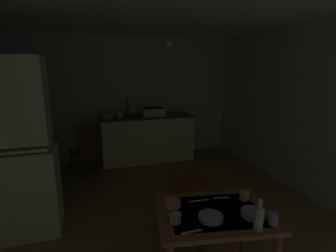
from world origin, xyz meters
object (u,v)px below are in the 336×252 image
Objects in this scene: sink_basin at (153,112)px; mixing_bowl_counter at (108,116)px; hutch_cabinet at (12,156)px; serving_bowl_wide at (173,204)px; chair_by_counter at (86,149)px; teacup_cream at (175,218)px; dining_table at (214,225)px; glass_bottle at (259,218)px; chair_far_side at (184,206)px; hand_pump at (128,108)px.

mixing_bowl_counter is (-0.90, -0.05, -0.03)m from sink_basin.
hutch_cabinet is 1.85m from serving_bowl_wide.
chair_by_counter reaches higher than teacup_cream.
dining_table is 4.27× the size of glass_bottle.
chair_far_side is at bearing -78.73° from mixing_bowl_counter.
hand_pump is at bearing 52.84° from hutch_cabinet.
hand_pump is 0.39× the size of dining_table.
hand_pump is at bearing 92.91° from chair_far_side.
serving_bowl_wide is at bearing 76.70° from teacup_cream.
chair_by_counter is (-0.42, -0.47, -0.48)m from mixing_bowl_counter.
hutch_cabinet is 2.54m from hand_pump.
sink_basin reaches higher than serving_bowl_wide.
chair_by_counter is 3.95× the size of glass_bottle.
teacup_cream is (-0.30, -0.61, 0.29)m from chair_far_side.
hand_pump is 3.68m from glass_bottle.
chair_far_side is (0.54, -2.70, -0.49)m from mixing_bowl_counter.
chair_by_counter is (0.72, 1.46, -0.43)m from hutch_cabinet.
chair_by_counter reaches higher than serving_bowl_wide.
dining_table is at bearing 8.22° from teacup_cream.
chair_by_counter reaches higher than chair_far_side.
glass_bottle is at bearing -77.85° from mixing_bowl_counter.
mixing_bowl_counter is at bearing 95.37° from serving_bowl_wide.
teacup_cream is at bearing -92.65° from hand_pump.
chair_by_counter is at bearing -145.32° from hand_pump.
chair_by_counter is 6.83× the size of serving_bowl_wide.
teacup_cream is at bearing -103.30° from serving_bowl_wide.
serving_bowl_wide is 1.53× the size of teacup_cream.
sink_basin reaches higher than chair_far_side.
chair_far_side is 0.96m from glass_bottle.
sink_basin reaches higher than mixing_bowl_counter.
hand_pump is 3.42m from teacup_cream.
hand_pump is 3.20m from serving_bowl_wide.
hand_pump is at bearing 34.68° from chair_by_counter.
hutch_cabinet is 4.48× the size of sink_basin.
mixing_bowl_counter is 3.33m from dining_table.
hutch_cabinet is at bearing -116.17° from chair_by_counter.
hutch_cabinet reaches higher than chair_by_counter.
sink_basin is 3.62m from glass_bottle.
glass_bottle reaches higher than chair_by_counter.
serving_bowl_wide is at bearing -91.90° from hand_pump.
mixing_bowl_counter is at bearing 59.46° from hutch_cabinet.
chair_by_counter is at bearing 63.83° from hutch_cabinet.
chair_far_side is at bearing -97.59° from sink_basin.
hutch_cabinet reaches higher than serving_bowl_wide.
glass_bottle is (-0.14, -3.61, -0.17)m from sink_basin.
chair_by_counter is 2.93m from teacup_cream.
chair_far_side is at bearing 104.86° from glass_bottle.
dining_table is at bearing 121.15° from glass_bottle.
sink_basin is at bearing 44.10° from hutch_cabinet.
mixing_bowl_counter reaches higher than dining_table.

